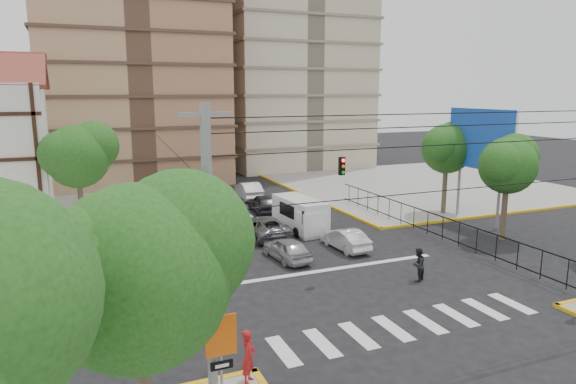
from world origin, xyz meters
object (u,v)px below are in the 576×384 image
car_silver_front_left (287,249)px  district_sign (221,345)px  pedestrian_sw_corner (248,356)px  pedestrian_crosswalk (418,265)px  traffic_light_nw (159,201)px  car_white_front_right (345,239)px  van_right_lane (301,216)px  van_left_lane (194,190)px

car_silver_front_left → district_sign: bearing=54.6°
pedestrian_sw_corner → pedestrian_crosswalk: pedestrian_sw_corner is taller
traffic_light_nw → car_silver_front_left: size_ratio=1.15×
traffic_light_nw → pedestrian_crosswalk: bearing=-41.2°
traffic_light_nw → car_silver_front_left: bearing=-33.4°
car_silver_front_left → pedestrian_crosswalk: pedestrian_crosswalk is taller
pedestrian_sw_corner → car_white_front_right: bearing=-5.1°
van_right_lane → car_silver_front_left: van_right_lane is taller
van_right_lane → pedestrian_crosswalk: size_ratio=2.96×
pedestrian_crosswalk → car_silver_front_left: bearing=-80.9°
van_left_lane → car_silver_front_left: size_ratio=1.41×
pedestrian_crosswalk → traffic_light_nw: bearing=-72.9°
van_left_lane → car_white_front_right: bearing=-69.9°
traffic_light_nw → car_white_front_right: 11.31m
district_sign → car_white_front_right: 17.65m
traffic_light_nw → district_sign: (-1.00, -17.04, -0.66)m
district_sign → car_silver_front_left: district_sign is taller
traffic_light_nw → van_left_lane: size_ratio=0.81×
van_left_lane → car_silver_front_left: bearing=-83.7°
pedestrian_sw_corner → car_silver_front_left: bearing=7.2°
van_right_lane → car_white_front_right: bearing=-85.3°
van_left_lane → car_white_front_right: (5.60, -16.18, -0.54)m
district_sign → car_white_front_right: district_sign is taller
car_silver_front_left → pedestrian_crosswalk: size_ratio=2.23×
traffic_light_nw → car_white_front_right: bearing=-19.5°
car_white_front_right → van_left_lane: bearing=-74.2°
district_sign → pedestrian_sw_corner: (1.30, 1.55, -1.40)m
district_sign → van_left_lane: 30.12m
van_right_lane → car_white_front_right: (0.77, -4.76, -0.44)m
district_sign → van_left_lane: size_ratio=0.59×
traffic_light_nw → pedestrian_crosswalk: traffic_light_nw is taller
district_sign → van_right_lane: 21.04m
van_left_lane → car_white_front_right: size_ratio=1.39×
car_silver_front_left → car_white_front_right: (4.04, 0.51, -0.01)m
traffic_light_nw → van_right_lane: bearing=6.3°
pedestrian_sw_corner → van_right_lane: bearing=6.1°
pedestrian_crosswalk → car_white_front_right: bearing=-114.4°
district_sign → traffic_light_nw: bearing=86.6°
van_left_lane → pedestrian_sw_corner: size_ratio=3.00×
van_left_lane → district_sign: bearing=-100.1°
van_right_lane → van_left_lane: size_ratio=0.94×
district_sign → van_left_lane: district_sign is taller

